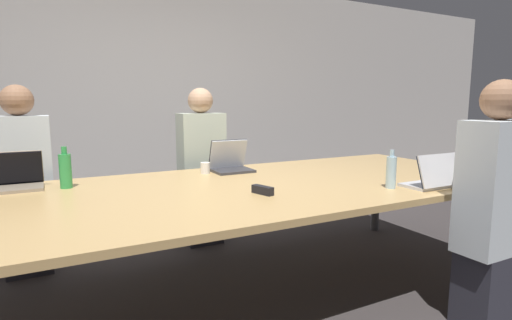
# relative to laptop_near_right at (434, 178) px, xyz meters

# --- Properties ---
(ground_plane) EXTENTS (24.00, 24.00, 0.00)m
(ground_plane) POSITION_rel_laptop_near_right_xyz_m (-1.14, 0.62, -0.83)
(ground_plane) COLOR #383333
(curtain_wall) EXTENTS (12.00, 0.06, 2.80)m
(curtain_wall) POSITION_rel_laptop_near_right_xyz_m (-1.14, 3.16, 0.57)
(curtain_wall) COLOR #BCB7B2
(curtain_wall) RESTS_ON ground_plane
(conference_table) EXTENTS (4.11, 1.60, 0.76)m
(conference_table) POSITION_rel_laptop_near_right_xyz_m (-1.14, 0.62, -0.11)
(conference_table) COLOR tan
(conference_table) RESTS_ON ground_plane
(laptop_near_right) EXTENTS (0.36, 0.22, 0.22)m
(laptop_near_right) POSITION_rel_laptop_near_right_xyz_m (0.00, 0.00, 0.00)
(laptop_near_right) COLOR silver
(laptop_near_right) RESTS_ON conference_table
(person_near_right) EXTENTS (0.40, 0.24, 1.44)m
(person_near_right) POSITION_rel_laptop_near_right_xyz_m (0.03, -0.38, -0.12)
(person_near_right) COLOR #2D2D38
(person_near_right) RESTS_ON ground_plane
(bottle_near_right) EXTENTS (0.06, 0.06, 0.25)m
(bottle_near_right) POSITION_rel_laptop_near_right_xyz_m (-0.26, 0.12, 0.04)
(bottle_near_right) COLOR #ADD1E0
(bottle_near_right) RESTS_ON conference_table
(laptop_far_center) EXTENTS (0.31, 0.25, 0.25)m
(laptop_far_center) POSITION_rel_laptop_near_right_xyz_m (-0.92, 1.18, 0.01)
(laptop_far_center) COLOR #333338
(laptop_far_center) RESTS_ON conference_table
(person_far_center) EXTENTS (0.40, 0.24, 1.44)m
(person_far_center) POSITION_rel_laptop_near_right_xyz_m (-0.97, 1.72, -0.12)
(person_far_center) COLOR #2D2D38
(person_far_center) RESTS_ON ground_plane
(cup_far_center) EXTENTS (0.07, 0.07, 0.09)m
(cup_far_center) POSITION_rel_laptop_near_right_xyz_m (-1.14, 1.17, -0.02)
(cup_far_center) COLOR white
(cup_far_center) RESTS_ON conference_table
(laptop_far_left) EXTENTS (0.35, 0.25, 0.24)m
(laptop_far_left) POSITION_rel_laptop_near_right_xyz_m (-2.42, 1.21, 0.01)
(laptop_far_left) COLOR gray
(laptop_far_left) RESTS_ON conference_table
(person_far_left) EXTENTS (0.40, 0.24, 1.44)m
(person_far_left) POSITION_rel_laptop_near_right_xyz_m (-2.39, 1.70, -0.12)
(person_far_left) COLOR #2D2D38
(person_far_left) RESTS_ON ground_plane
(bottle_far_left) EXTENTS (0.08, 0.08, 0.27)m
(bottle_far_left) POSITION_rel_laptop_near_right_xyz_m (-2.12, 1.09, 0.05)
(bottle_far_left) COLOR green
(bottle_far_left) RESTS_ON conference_table
(stapler) EXTENTS (0.09, 0.16, 0.05)m
(stapler) POSITION_rel_laptop_near_right_xyz_m (-1.08, 0.35, -0.04)
(stapler) COLOR black
(stapler) RESTS_ON conference_table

